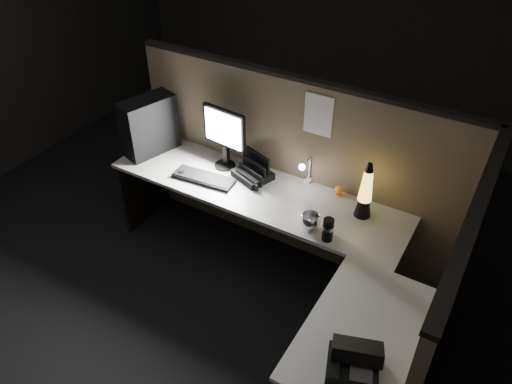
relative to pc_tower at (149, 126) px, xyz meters
The scene contains 17 objects.
floor 1.63m from the pc_tower, 28.74° to the right, with size 6.00×6.00×0.00m, color black.
room_shell 1.47m from the pc_tower, 28.74° to the right, with size 6.00×6.00×6.00m.
partition_back 1.21m from the pc_tower, 14.60° to the left, with size 2.66×0.06×1.50m, color brown.
partition_right 2.54m from the pc_tower, 12.07° to the right, with size 0.06×1.66×1.50m, color brown.
desk 1.43m from the pc_tower, 15.86° to the right, with size 2.60×1.60×0.73m.
pc_tower is the anchor object (origin of this frame).
monitor 0.65m from the pc_tower, 10.88° to the left, with size 0.38×0.16×0.49m.
keyboard 0.65m from the pc_tower, 11.42° to the right, with size 0.48×0.16×0.02m, color black.
mouse 0.51m from the pc_tower, 21.59° to the right, with size 0.09×0.06×0.03m, color black.
clip_lamp 1.32m from the pc_tower, ahead, with size 0.05×0.19×0.24m.
organizer 0.93m from the pc_tower, ahead, with size 0.32×0.30×0.20m.
lava_lamp 1.79m from the pc_tower, ahead, with size 0.11×0.11×0.43m.
travel_mug 1.71m from the pc_tower, ahead, with size 0.07×0.07×0.17m, color black.
steel_mug 1.56m from the pc_tower, ahead, with size 0.13×0.13×0.11m, color silver.
figurine 1.58m from the pc_tower, ahead, with size 0.06×0.06×0.06m, color orange.
pinned_paper 1.40m from the pc_tower, 11.26° to the left, with size 0.21×0.00×0.30m, color white.
desk_phone 2.43m from the pc_tower, 26.05° to the right, with size 0.31×0.31×0.15m.
Camera 1 is at (1.36, -1.94, 2.94)m, focal length 35.00 mm.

